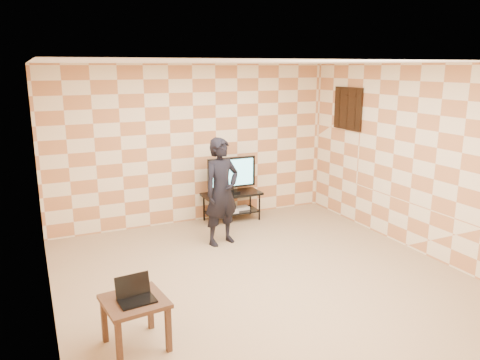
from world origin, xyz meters
name	(u,v)px	position (x,y,z in m)	size (l,w,h in m)	color
floor	(259,275)	(0.00, 0.00, 0.00)	(5.00, 5.00, 0.00)	tan
wall_back	(194,145)	(0.00, 2.50, 1.35)	(5.00, 0.02, 2.70)	beige
wall_front	(408,242)	(0.00, -2.50, 1.35)	(5.00, 0.02, 2.70)	beige
wall_left	(42,198)	(-2.50, 0.00, 1.35)	(0.02, 5.00, 2.70)	beige
wall_right	(413,159)	(2.50, 0.00, 1.35)	(0.02, 5.00, 2.70)	beige
ceiling	(261,62)	(0.00, 0.00, 2.70)	(5.00, 5.00, 0.02)	white
wall_art	(348,109)	(2.47, 1.55, 1.95)	(0.04, 0.72, 0.72)	black
tv_stand	(232,200)	(0.58, 2.22, 0.37)	(1.03, 0.46, 0.50)	black
tv	(232,173)	(0.58, 2.21, 0.85)	(0.87, 0.17, 0.63)	black
dvd_player	(224,210)	(0.42, 2.22, 0.21)	(0.46, 0.33, 0.08)	silver
game_console	(242,208)	(0.79, 2.23, 0.20)	(0.23, 0.17, 0.05)	silver
side_table	(135,308)	(-1.80, -0.92, 0.41)	(0.63, 0.63, 0.50)	#352118
laptop	(135,295)	(-1.79, -0.93, 0.55)	(0.36, 0.30, 0.22)	black
person	(222,192)	(0.00, 1.27, 0.82)	(0.60, 0.39, 1.64)	black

